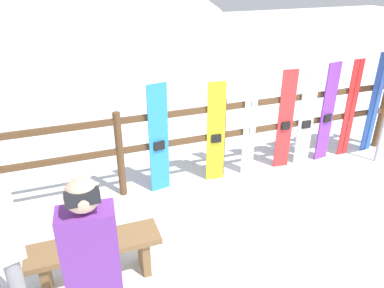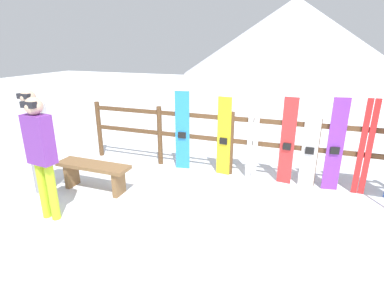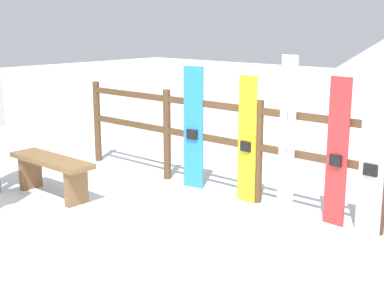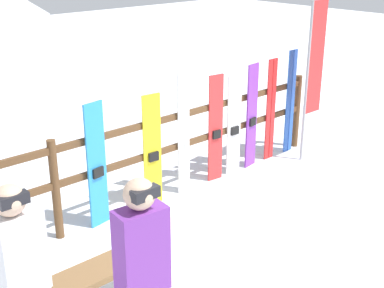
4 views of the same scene
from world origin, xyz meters
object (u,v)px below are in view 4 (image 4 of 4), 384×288
at_px(ski_pair_blue, 290,102).
at_px(snowboard_yellow, 152,151).
at_px(ski_pair_white, 184,132).
at_px(rental_flag, 313,67).
at_px(snowboard_purple, 252,117).
at_px(bench, 86,286).
at_px(snowboard_white, 234,126).
at_px(ski_pair_red, 271,110).
at_px(person_purple, 142,267).
at_px(person_white, 20,274).
at_px(snowboard_red, 216,129).
at_px(snowboard_blue, 97,166).

bearing_deg(ski_pair_blue, snowboard_yellow, -179.93).
distance_m(ski_pair_white, rental_flag, 2.38).
bearing_deg(ski_pair_blue, ski_pair_white, 180.00).
distance_m(snowboard_yellow, snowboard_purple, 1.89).
distance_m(bench, snowboard_purple, 4.06).
relative_size(snowboard_white, rental_flag, 0.61).
distance_m(snowboard_purple, ski_pair_red, 0.44).
height_order(snowboard_yellow, rental_flag, rental_flag).
relative_size(person_purple, snowboard_white, 1.18).
height_order(person_white, snowboard_purple, person_white).
relative_size(bench, snowboard_yellow, 0.86).
bearing_deg(rental_flag, snowboard_red, 167.06).
xyz_separation_m(bench, snowboard_yellow, (1.88, 1.42, 0.39)).
relative_size(snowboard_yellow, ski_pair_blue, 0.89).
bearing_deg(ski_pair_red, person_white, -159.88).
bearing_deg(ski_pair_white, person_purple, -136.32).
bearing_deg(snowboard_white, person_white, -156.31).
relative_size(snowboard_purple, ski_pair_blue, 0.95).
distance_m(snowboard_purple, rental_flag, 1.20).
height_order(ski_pair_white, rental_flag, rental_flag).
xyz_separation_m(snowboard_red, snowboard_purple, (0.76, 0.00, 0.02)).
bearing_deg(person_white, ski_pair_red, 20.12).
bearing_deg(person_white, snowboard_yellow, 34.64).
bearing_deg(snowboard_yellow, snowboard_red, 0.00).
relative_size(snowboard_yellow, snowboard_white, 1.01).
height_order(snowboard_red, ski_pair_red, ski_pair_red).
bearing_deg(snowboard_purple, snowboard_blue, -180.00).
relative_size(bench, snowboard_red, 0.82).
xyz_separation_m(person_white, snowboard_purple, (4.52, 1.81, -0.23)).
bearing_deg(bench, rental_flag, 12.42).
xyz_separation_m(bench, person_white, (-0.74, -0.40, 0.67)).
relative_size(snowboard_yellow, snowboard_purple, 0.94).
height_order(snowboard_yellow, snowboard_purple, snowboard_purple).
xyz_separation_m(ski_pair_white, ski_pair_blue, (2.28, 0.00, -0.03)).
distance_m(bench, snowboard_blue, 1.81).
bearing_deg(person_purple, snowboard_purple, 31.61).
xyz_separation_m(snowboard_red, ski_pair_red, (1.20, 0.00, 0.03)).
bearing_deg(snowboard_red, snowboard_purple, 0.00).
relative_size(person_purple, ski_pair_red, 1.09).
xyz_separation_m(snowboard_white, ski_pair_blue, (1.31, 0.00, 0.10)).
bearing_deg(snowboard_white, rental_flag, -16.50).
relative_size(person_purple, snowboard_red, 1.12).
relative_size(ski_pair_white, ski_pair_red, 1.09).
bearing_deg(ski_pair_white, bench, -149.61).
xyz_separation_m(snowboard_blue, snowboard_red, (1.97, 0.00, 0.00)).
bearing_deg(person_purple, person_white, 141.98).
bearing_deg(rental_flag, snowboard_blue, 173.98).
relative_size(snowboard_red, snowboard_purple, 0.98).
height_order(snowboard_white, rental_flag, rental_flag).
bearing_deg(snowboard_white, snowboard_purple, 0.01).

